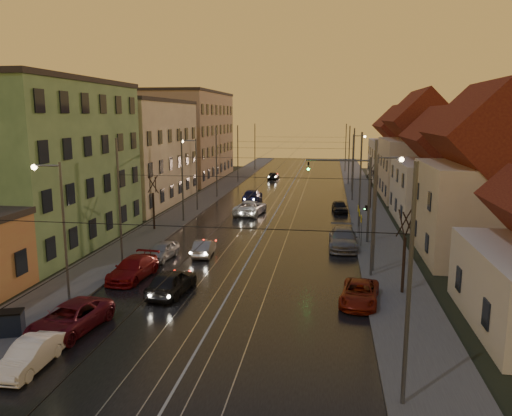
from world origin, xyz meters
The scene contains 47 objects.
ground centered at (0.00, 0.00, 0.00)m, with size 160.00×160.00×0.00m, color black.
road centered at (0.00, 40.00, 0.02)m, with size 16.00×120.00×0.04m, color black.
sidewalk_left centered at (-10.00, 40.00, 0.07)m, with size 4.00×120.00×0.15m, color #4C4C4C.
sidewalk_right centered at (10.00, 40.00, 0.07)m, with size 4.00×120.00×0.15m, color #4C4C4C.
tram_rail_0 centered at (-2.20, 40.00, 0.06)m, with size 0.06×120.00×0.03m, color gray.
tram_rail_1 centered at (-0.77, 40.00, 0.06)m, with size 0.06×120.00×0.03m, color gray.
tram_rail_2 centered at (0.77, 40.00, 0.06)m, with size 0.06×120.00×0.03m, color gray.
tram_rail_3 centered at (2.20, 40.00, 0.06)m, with size 0.06×120.00×0.03m, color gray.
apartment_left_1 centered at (-17.50, 14.00, 6.50)m, with size 10.00×18.00×13.00m, color #557F51.
apartment_left_2 centered at (-17.50, 34.00, 6.00)m, with size 10.00×20.00×12.00m, color #BFAF94.
apartment_left_3 centered at (-17.50, 58.00, 7.00)m, with size 10.00×24.00×14.00m, color tan.
house_right_1 centered at (17.00, 15.00, 5.45)m, with size 8.67×10.20×10.80m.
house_right_2 centered at (17.00, 28.00, 4.64)m, with size 9.18×12.24×9.20m.
house_right_3 centered at (17.00, 43.00, 5.80)m, with size 9.18×14.28×11.50m.
house_right_4 centered at (17.00, 61.00, 5.05)m, with size 9.18×16.32×10.00m.
catenary_pole_r_0 centered at (8.60, -6.00, 4.50)m, with size 0.16×0.16×9.00m, color #595B60.
catenary_pole_l_1 centered at (-8.60, 9.00, 4.50)m, with size 0.16×0.16×9.00m, color #595B60.
catenary_pole_r_1 centered at (8.60, 9.00, 4.50)m, with size 0.16×0.16×9.00m, color #595B60.
catenary_pole_l_2 centered at (-8.60, 24.00, 4.50)m, with size 0.16×0.16×9.00m, color #595B60.
catenary_pole_r_2 centered at (8.60, 24.00, 4.50)m, with size 0.16×0.16×9.00m, color #595B60.
catenary_pole_l_3 centered at (-8.60, 39.00, 4.50)m, with size 0.16×0.16×9.00m, color #595B60.
catenary_pole_r_3 centered at (8.60, 39.00, 4.50)m, with size 0.16×0.16×9.00m, color #595B60.
catenary_pole_l_4 centered at (-8.60, 54.00, 4.50)m, with size 0.16×0.16×9.00m, color #595B60.
catenary_pole_r_4 centered at (8.60, 54.00, 4.50)m, with size 0.16×0.16×9.00m, color #595B60.
catenary_pole_l_5 centered at (-8.60, 72.00, 4.50)m, with size 0.16×0.16×9.00m, color #595B60.
catenary_pole_r_5 centered at (8.60, 72.00, 4.50)m, with size 0.16×0.16×9.00m, color #595B60.
street_lamp_0 centered at (-9.10, 2.00, 4.89)m, with size 1.75×0.32×8.00m.
street_lamp_1 centered at (9.10, 10.00, 4.89)m, with size 1.75×0.32×8.00m.
street_lamp_2 centered at (-9.10, 30.00, 4.89)m, with size 1.75×0.32×8.00m.
street_lamp_3 centered at (9.10, 46.00, 4.89)m, with size 1.75×0.32×8.00m.
traffic_light_mast centered at (7.99, 18.00, 4.60)m, with size 5.30×0.32×7.20m.
bare_tree_0 centered at (-10.20, 20.00, 2.49)m, with size 1.09×1.09×5.11m.
bare_tree_1 centered at (10.20, 6.00, 2.49)m, with size 1.09×1.09×5.11m.
bare_tree_2 centered at (10.40, 34.00, 2.49)m, with size 1.09×1.09×5.11m.
driving_car_0 centered at (-3.39, 4.07, 0.77)m, with size 1.81×4.50×1.53m, color black.
driving_car_1 centered at (-3.55, 12.48, 0.61)m, with size 1.29×3.71×1.22m, color #9E9DA2.
driving_car_2 centered at (-2.57, 28.72, 0.77)m, with size 2.56×5.55×1.54m, color white.
driving_car_3 centered at (-3.66, 37.03, 0.75)m, with size 2.10×5.16×1.50m, color #191B4B.
driving_car_4 centered at (-3.49, 58.66, 0.66)m, with size 1.55×3.85×1.31m, color black.
parked_left_0 centered at (-6.48, -5.42, 0.61)m, with size 1.30×3.71×1.22m, color white.
parked_left_1 centered at (-6.66, -1.80, 0.69)m, with size 2.31×5.00×1.39m, color maroon.
parked_left_2 centered at (-6.76, 6.44, 0.70)m, with size 1.95×4.80×1.39m, color maroon.
parked_left_3 centered at (-6.40, 11.06, 0.65)m, with size 1.53×3.79×1.29m, color #A4A5AA.
parked_right_0 centered at (7.60, 4.16, 0.61)m, with size 2.02×4.38×1.22m, color maroon.
parked_right_1 centered at (6.95, 16.24, 0.79)m, with size 2.22×5.47×1.59m, color gray.
parked_right_2 centered at (6.94, 31.32, 0.64)m, with size 1.52×3.78×1.29m, color black.
dumpster centered at (-9.19, -2.78, 0.70)m, with size 1.20×0.80×1.10m, color black.
Camera 1 is at (5.74, -23.20, 10.48)m, focal length 35.00 mm.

